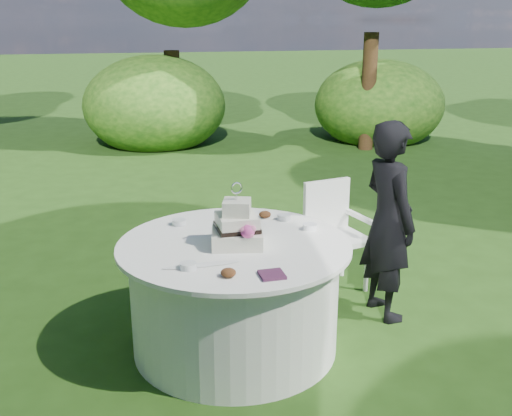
# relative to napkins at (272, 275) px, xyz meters

# --- Properties ---
(ground) EXTENTS (80.00, 80.00, 0.00)m
(ground) POSITION_rel_napkins_xyz_m (-0.09, 0.58, -0.78)
(ground) COLOR #1E3C10
(ground) RESTS_ON ground
(napkins) EXTENTS (0.14, 0.14, 0.02)m
(napkins) POSITION_rel_napkins_xyz_m (0.00, 0.00, 0.00)
(napkins) COLOR #4B203E
(napkins) RESTS_ON table
(feather_plume) EXTENTS (0.48, 0.07, 0.01)m
(feather_plume) POSITION_rel_napkins_xyz_m (-0.37, 0.25, -0.00)
(feather_plume) COLOR white
(feather_plume) RESTS_ON table
(guest) EXTENTS (0.41, 0.58, 1.51)m
(guest) POSITION_rel_napkins_xyz_m (1.13, 0.78, -0.02)
(guest) COLOR black
(guest) RESTS_ON ground
(table) EXTENTS (1.56, 1.56, 0.77)m
(table) POSITION_rel_napkins_xyz_m (-0.09, 0.58, -0.39)
(table) COLOR silver
(table) RESTS_ON ground
(cake) EXTENTS (0.39, 0.39, 0.43)m
(cake) POSITION_rel_napkins_xyz_m (-0.08, 0.55, 0.10)
(cake) COLOR silver
(cake) RESTS_ON table
(chair) EXTENTS (0.52, 0.51, 0.90)m
(chair) POSITION_rel_napkins_xyz_m (0.94, 1.39, -0.26)
(chair) COLOR silver
(chair) RESTS_ON ground
(votives) EXTENTS (1.04, 0.92, 0.04)m
(votives) POSITION_rel_napkins_xyz_m (0.00, 0.73, 0.01)
(votives) COLOR white
(votives) RESTS_ON table
(petal_cups) EXTENTS (0.58, 1.08, 0.05)m
(petal_cups) POSITION_rel_napkins_xyz_m (0.00, 0.55, 0.02)
(petal_cups) COLOR #562D16
(petal_cups) RESTS_ON table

